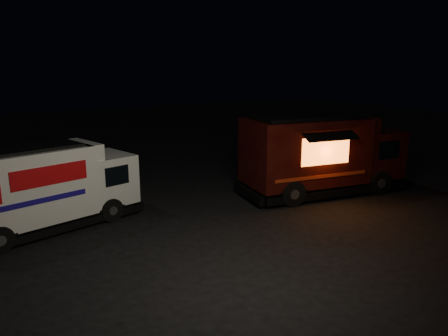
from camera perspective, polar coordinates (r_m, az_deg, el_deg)
ground at (r=14.03m, az=-1.32°, el=-8.26°), size 80.00×80.00×0.00m
white_truck at (r=15.01m, az=-22.22°, el=-2.29°), size 6.38×3.36×2.75m
red_truck at (r=18.23m, az=12.89°, el=1.81°), size 7.28×3.77×3.23m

